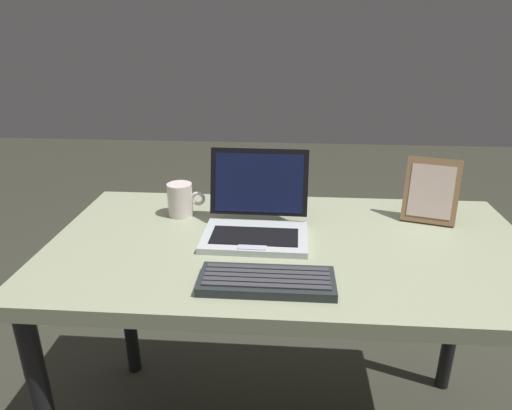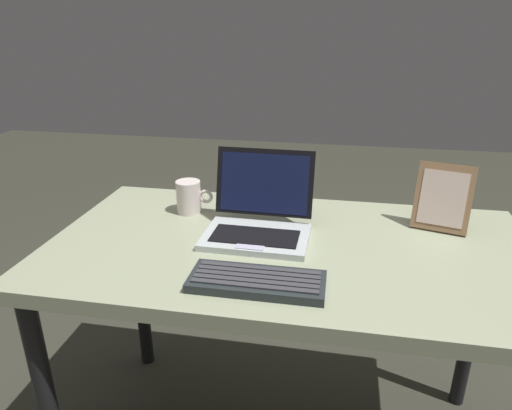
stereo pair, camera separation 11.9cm
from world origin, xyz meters
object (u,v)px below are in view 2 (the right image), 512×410
Objects in this scene: laptop_front at (259,219)px; coffee_mug at (189,197)px; external_keyboard at (257,281)px; photo_frame at (443,198)px.

laptop_front is 0.27m from coffee_mug.
laptop_front is at bearing -26.26° from coffee_mug.
coffee_mug is at bearing 153.74° from laptop_front.
external_keyboard is 1.62× the size of photo_frame.
external_keyboard is at bearing -80.75° from laptop_front.
photo_frame reaches higher than coffee_mug.
laptop_front is 1.52× the size of photo_frame.
laptop_front is 0.53m from photo_frame.
laptop_front is 2.51× the size of coffee_mug.
laptop_front is 0.27m from external_keyboard.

